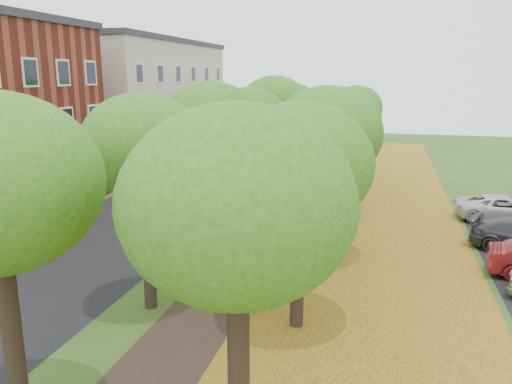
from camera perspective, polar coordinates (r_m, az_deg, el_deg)
The scene contains 8 objects.
street_asphalt at distance 26.83m, azimuth -13.49°, elevation -3.11°, with size 8.00×70.00×0.01m, color black.
footpath at distance 24.28m, azimuth 2.38°, elevation -4.46°, with size 3.20×70.00×0.01m, color black.
leaf_verge at distance 23.77m, azimuth 14.28°, elevation -5.25°, with size 7.50×70.00×0.01m, color #AA951F.
tree_row_west at distance 23.83m, azimuth -2.73°, elevation 7.52°, with size 4.15×34.15×6.81m.
tree_row_east at distance 22.85m, azimuth 8.92°, elevation 7.14°, with size 4.15×34.15×6.81m.
building_cream at distance 46.21m, azimuth -13.78°, elevation 10.12°, with size 10.30×20.30×10.40m.
bench at distance 16.97m, azimuth 0.14°, elevation -10.73°, with size 1.07×2.00×0.91m.
car_white at distance 28.83m, azimuth 26.49°, elevation -1.69°, with size 2.16×4.68×1.30m, color silver.
Camera 1 is at (4.93, -7.62, 7.33)m, focal length 35.00 mm.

